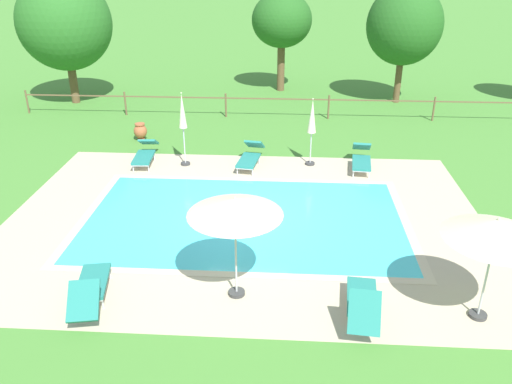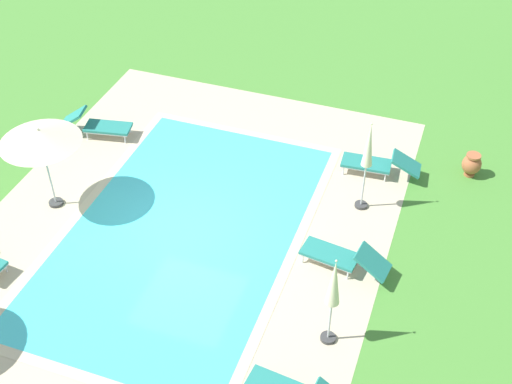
% 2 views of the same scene
% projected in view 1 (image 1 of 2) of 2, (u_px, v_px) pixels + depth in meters
% --- Properties ---
extents(ground_plane, '(160.00, 160.00, 0.00)m').
position_uv_depth(ground_plane, '(244.00, 219.00, 14.33)').
color(ground_plane, '#478433').
extents(pool_deck_paving, '(13.04, 9.67, 0.01)m').
position_uv_depth(pool_deck_paving, '(244.00, 219.00, 14.33)').
color(pool_deck_paving, '#BCAD8E').
rests_on(pool_deck_paving, ground).
extents(swimming_pool_water, '(8.58, 5.20, 0.01)m').
position_uv_depth(swimming_pool_water, '(244.00, 219.00, 14.33)').
color(swimming_pool_water, '#42CCD6').
rests_on(swimming_pool_water, ground).
extents(pool_coping_rim, '(9.06, 5.68, 0.01)m').
position_uv_depth(pool_coping_rim, '(244.00, 219.00, 14.33)').
color(pool_coping_rim, beige).
rests_on(pool_coping_rim, ground).
extents(sun_lounger_north_near_steps, '(0.88, 2.10, 0.78)m').
position_uv_depth(sun_lounger_north_near_steps, '(250.00, 156.00, 17.71)').
color(sun_lounger_north_near_steps, '#237A70').
rests_on(sun_lounger_north_near_steps, ground).
extents(sun_lounger_north_mid, '(0.97, 2.09, 0.82)m').
position_uv_depth(sun_lounger_north_mid, '(90.00, 287.00, 10.82)').
color(sun_lounger_north_mid, '#237A70').
rests_on(sun_lounger_north_mid, ground).
extents(sun_lounger_north_far, '(0.74, 2.10, 0.73)m').
position_uv_depth(sun_lounger_north_far, '(145.00, 153.00, 17.98)').
color(sun_lounger_north_far, '#237A70').
rests_on(sun_lounger_north_far, ground).
extents(sun_lounger_north_end, '(0.78, 1.92, 0.98)m').
position_uv_depth(sun_lounger_north_end, '(363.00, 302.00, 10.33)').
color(sun_lounger_north_end, '#237A70').
rests_on(sun_lounger_north_end, ground).
extents(sun_lounger_south_near_corner, '(0.81, 2.09, 0.78)m').
position_uv_depth(sun_lounger_south_near_corner, '(362.00, 158.00, 17.51)').
color(sun_lounger_south_near_corner, '#237A70').
rests_on(sun_lounger_south_near_corner, ground).
extents(patio_umbrella_open_foreground, '(1.94, 1.94, 2.33)m').
position_uv_depth(patio_umbrella_open_foreground, '(235.00, 207.00, 10.32)').
color(patio_umbrella_open_foreground, '#383838').
rests_on(patio_umbrella_open_foreground, ground).
extents(patio_umbrella_open_by_bench, '(1.99, 1.99, 2.26)m').
position_uv_depth(patio_umbrella_open_by_bench, '(497.00, 230.00, 9.68)').
color(patio_umbrella_open_by_bench, '#383838').
rests_on(patio_umbrella_open_by_bench, ground).
extents(patio_umbrella_closed_row_west, '(0.32, 0.32, 2.54)m').
position_uv_depth(patio_umbrella_closed_row_west, '(183.00, 117.00, 17.23)').
color(patio_umbrella_closed_row_west, '#383838').
rests_on(patio_umbrella_closed_row_west, ground).
extents(patio_umbrella_closed_row_mid_west, '(0.32, 0.32, 2.34)m').
position_uv_depth(patio_umbrella_closed_row_mid_west, '(312.00, 121.00, 17.29)').
color(patio_umbrella_closed_row_mid_west, '#383838').
rests_on(patio_umbrella_closed_row_mid_west, ground).
extents(terracotta_urn_near_fence, '(0.51, 0.51, 0.67)m').
position_uv_depth(terracotta_urn_near_fence, '(140.00, 131.00, 20.13)').
color(terracotta_urn_near_fence, '#A85B38').
rests_on(terracotta_urn_near_fence, ground).
extents(perimeter_fence, '(22.55, 0.08, 1.05)m').
position_uv_depth(perimeter_fence, '(277.00, 102.00, 22.65)').
color(perimeter_fence, brown).
rests_on(perimeter_fence, ground).
extents(tree_far_west, '(4.24, 4.24, 5.83)m').
position_uv_depth(tree_far_west, '(65.00, 23.00, 23.71)').
color(tree_far_west, brown).
rests_on(tree_far_west, ground).
extents(tree_west_mid, '(3.01, 3.01, 4.91)m').
position_uv_depth(tree_west_mid, '(282.00, 21.00, 25.97)').
color(tree_west_mid, brown).
rests_on(tree_west_mid, ground).
extents(tree_centre, '(3.45, 3.45, 5.41)m').
position_uv_depth(tree_centre, '(404.00, 25.00, 23.81)').
color(tree_centre, brown).
rests_on(tree_centre, ground).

